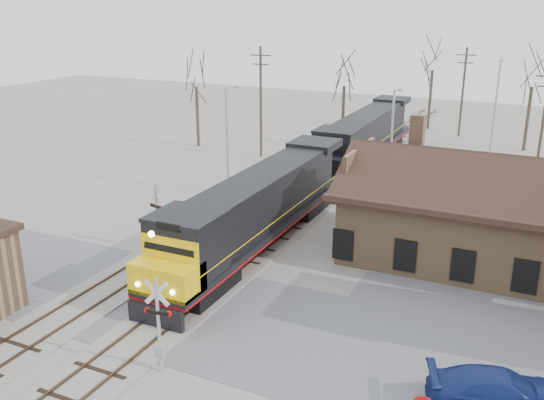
{
  "coord_description": "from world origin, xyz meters",
  "views": [
    {
      "loc": [
        15.28,
        -21.99,
        14.46
      ],
      "look_at": [
        0.62,
        9.0,
        2.93
      ],
      "focal_mm": 40.0,
      "sensor_mm": 36.0,
      "label": 1
    }
  ],
  "objects_px": {
    "depot": "(476,221)",
    "locomotive_lead": "(254,212)",
    "locomotive_trailing": "(363,138)",
    "parked_car": "(500,391)"
  },
  "relations": [
    {
      "from": "parked_car",
      "to": "locomotive_lead",
      "type": "bearing_deg",
      "value": 39.03
    },
    {
      "from": "locomotive_trailing",
      "to": "locomotive_lead",
      "type": "bearing_deg",
      "value": -90.0
    },
    {
      "from": "depot",
      "to": "locomotive_lead",
      "type": "distance_m",
      "value": 12.7
    },
    {
      "from": "locomotive_trailing",
      "to": "parked_car",
      "type": "distance_m",
      "value": 34.22
    },
    {
      "from": "depot",
      "to": "locomotive_lead",
      "type": "height_order",
      "value": "depot"
    },
    {
      "from": "locomotive_lead",
      "to": "depot",
      "type": "bearing_deg",
      "value": 19.22
    },
    {
      "from": "depot",
      "to": "locomotive_lead",
      "type": "bearing_deg",
      "value": -160.78
    },
    {
      "from": "locomotive_lead",
      "to": "locomotive_trailing",
      "type": "xyz_separation_m",
      "value": [
        0.0,
        21.5,
        -0.0
      ]
    },
    {
      "from": "locomotive_lead",
      "to": "parked_car",
      "type": "bearing_deg",
      "value": -32.16
    },
    {
      "from": "depot",
      "to": "locomotive_lead",
      "type": "relative_size",
      "value": 0.72
    }
  ]
}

